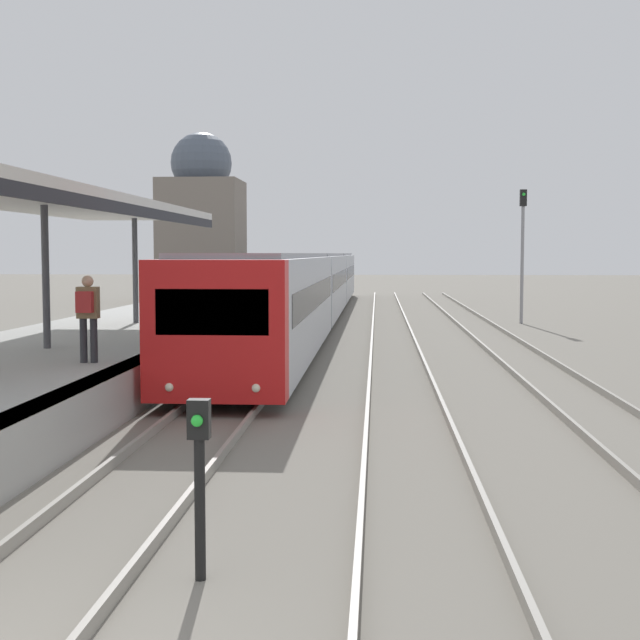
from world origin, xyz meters
name	(u,v)px	position (x,y,z in m)	size (l,w,h in m)	color
platform_canopy	(46,202)	(-4.24, 13.69, 4.11)	(4.00, 18.06, 3.34)	beige
person_on_platform	(88,311)	(-2.53, 11.18, 1.89)	(0.40, 0.40, 1.66)	#2D2D33
train_near	(311,283)	(0.00, 34.23, 1.66)	(2.66, 47.61, 2.99)	red
signal_post_near	(199,468)	(1.36, 2.51, 1.04)	(0.20, 0.21, 1.67)	black
signal_mast_far	(523,241)	(9.11, 33.02, 3.53)	(0.28, 0.29, 5.69)	gray
distant_domed_building	(202,224)	(-7.75, 48.68, 4.80)	(4.81, 4.81, 10.32)	slate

